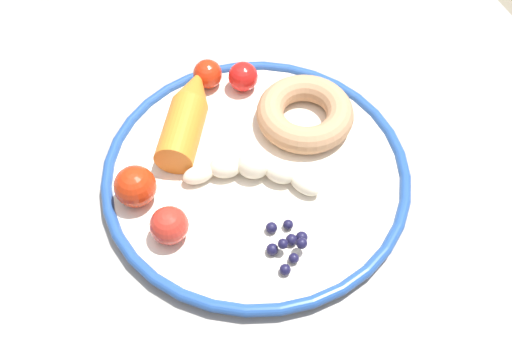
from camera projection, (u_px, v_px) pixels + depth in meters
dining_table at (237, 268)px, 0.65m from camera, size 1.26×0.90×0.70m
plate at (256, 172)px, 0.62m from camera, size 0.32×0.32×0.02m
banana at (253, 170)px, 0.60m from camera, size 0.08×0.13×0.03m
carrot_orange at (187, 114)px, 0.64m from camera, size 0.14×0.10×0.04m
donut at (305, 113)px, 0.65m from camera, size 0.15×0.15×0.03m
blueberry_pile at (287, 243)px, 0.56m from camera, size 0.06×0.04×0.02m
tomato_near at (169, 225)px, 0.56m from camera, size 0.04×0.04×0.04m
tomato_mid at (135, 186)px, 0.58m from camera, size 0.04×0.04×0.04m
tomato_far at (208, 74)px, 0.68m from camera, size 0.03×0.03×0.03m
tomato_extra at (243, 77)px, 0.68m from camera, size 0.03×0.03×0.03m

